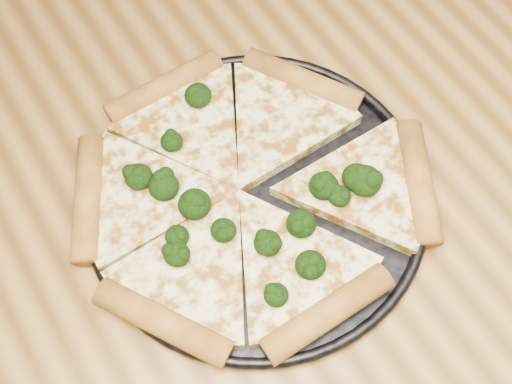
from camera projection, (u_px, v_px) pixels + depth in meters
dining_table at (187, 271)px, 0.74m from camera, size 1.20×0.90×0.75m
pizza_pan at (256, 196)px, 0.67m from camera, size 0.34×0.34×0.02m
pizza at (244, 191)px, 0.66m from camera, size 0.37×0.33×0.03m
broccoli_florets at (256, 199)px, 0.64m from camera, size 0.22×0.25×0.03m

